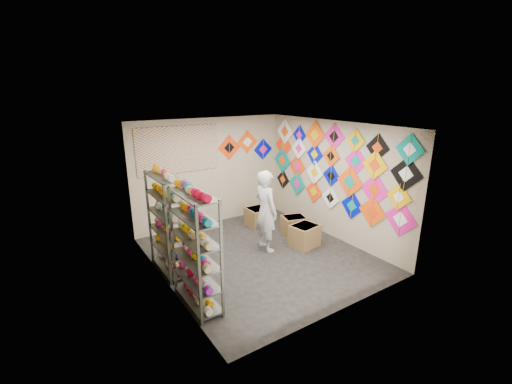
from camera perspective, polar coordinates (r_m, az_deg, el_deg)
ground at (r=7.33m, az=0.64°, el=-10.48°), size 4.50×4.50×0.00m
room_walls at (r=6.74m, az=0.69°, el=2.06°), size 4.50×4.50×4.50m
shelf_rack_front at (r=5.48m, az=-10.04°, el=-9.55°), size 0.40×1.10×1.90m
shelf_rack_back at (r=6.60m, az=-14.58°, el=-5.18°), size 0.40×1.10×1.90m
string_spools at (r=5.99m, az=-12.59°, el=-6.34°), size 0.12×2.36×0.12m
kite_wall_display at (r=7.98m, az=12.63°, el=3.86°), size 0.06×4.39×2.06m
back_wall_kites at (r=9.08m, az=-1.71°, el=7.62°), size 1.68×0.02×0.85m
poster at (r=8.26m, az=-12.76°, el=6.90°), size 2.00×0.01×1.10m
shopkeeper at (r=7.25m, az=1.63°, el=-3.19°), size 0.66×0.45×1.77m
carton_a at (r=7.71m, az=8.08°, el=-7.20°), size 0.65×0.57×0.49m
carton_b at (r=8.28m, az=6.36°, el=-5.57°), size 0.64×0.58×0.45m
carton_c at (r=8.72m, az=0.21°, el=-4.21°), size 0.50×0.54×0.47m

